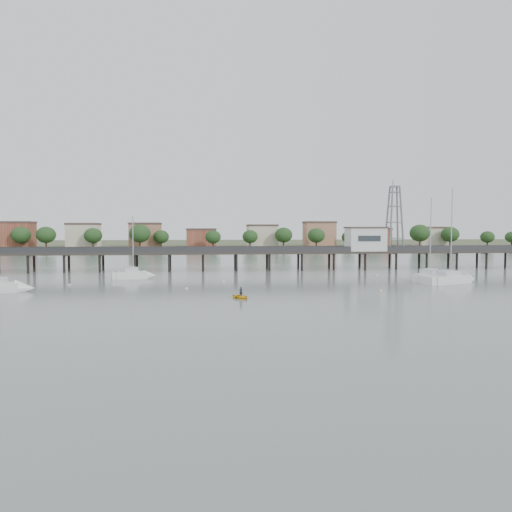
{
  "coord_description": "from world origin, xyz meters",
  "views": [
    {
      "loc": [
        -11.43,
        -45.6,
        8.62
      ],
      "look_at": [
        -1.25,
        42.0,
        4.0
      ],
      "focal_mm": 35.0,
      "sensor_mm": 36.0,
      "label": 1
    }
  ],
  "objects_px": {
    "sailboat_c": "(432,277)",
    "lattice_tower": "(394,219)",
    "white_tender": "(139,275)",
    "pier": "(252,253)",
    "sailboat_d": "(456,279)",
    "yellow_dinghy": "(241,298)",
    "sailboat_b": "(137,275)",
    "sailboat_a": "(6,287)"
  },
  "relations": [
    {
      "from": "sailboat_d",
      "to": "sailboat_c",
      "type": "xyz_separation_m",
      "value": [
        -1.88,
        4.57,
        0.01
      ]
    },
    {
      "from": "sailboat_c",
      "to": "yellow_dinghy",
      "type": "relative_size",
      "value": 4.94
    },
    {
      "from": "sailboat_d",
      "to": "lattice_tower",
      "type": "bearing_deg",
      "value": 67.82
    },
    {
      "from": "pier",
      "to": "sailboat_d",
      "type": "relative_size",
      "value": 9.21
    },
    {
      "from": "pier",
      "to": "lattice_tower",
      "type": "height_order",
      "value": "lattice_tower"
    },
    {
      "from": "sailboat_b",
      "to": "white_tender",
      "type": "distance_m",
      "value": 2.39
    },
    {
      "from": "sailboat_c",
      "to": "sailboat_b",
      "type": "height_order",
      "value": "sailboat_c"
    },
    {
      "from": "sailboat_d",
      "to": "sailboat_a",
      "type": "bearing_deg",
      "value": 163.59
    },
    {
      "from": "pier",
      "to": "yellow_dinghy",
      "type": "bearing_deg",
      "value": -98.03
    },
    {
      "from": "sailboat_a",
      "to": "yellow_dinghy",
      "type": "xyz_separation_m",
      "value": [
        31.89,
        -10.2,
        -0.64
      ]
    },
    {
      "from": "sailboat_b",
      "to": "yellow_dinghy",
      "type": "xyz_separation_m",
      "value": [
        16.11,
        -27.52,
        -0.65
      ]
    },
    {
      "from": "lattice_tower",
      "to": "sailboat_a",
      "type": "xyz_separation_m",
      "value": [
        -69.51,
        -33.16,
        -10.46
      ]
    },
    {
      "from": "pier",
      "to": "sailboat_d",
      "type": "xyz_separation_m",
      "value": [
        30.24,
        -29.23,
        -3.17
      ]
    },
    {
      "from": "yellow_dinghy",
      "to": "pier",
      "type": "bearing_deg",
      "value": 56.89
    },
    {
      "from": "sailboat_a",
      "to": "lattice_tower",
      "type": "bearing_deg",
      "value": 21.88
    },
    {
      "from": "pier",
      "to": "sailboat_a",
      "type": "relative_size",
      "value": 11.17
    },
    {
      "from": "sailboat_a",
      "to": "sailboat_b",
      "type": "xyz_separation_m",
      "value": [
        15.78,
        17.32,
        0.01
      ]
    },
    {
      "from": "yellow_dinghy",
      "to": "lattice_tower",
      "type": "bearing_deg",
      "value": 23.97
    },
    {
      "from": "sailboat_d",
      "to": "sailboat_c",
      "type": "relative_size",
      "value": 1.1
    },
    {
      "from": "sailboat_d",
      "to": "yellow_dinghy",
      "type": "relative_size",
      "value": 5.43
    },
    {
      "from": "lattice_tower",
      "to": "sailboat_a",
      "type": "relative_size",
      "value": 1.15
    },
    {
      "from": "pier",
      "to": "sailboat_a",
      "type": "xyz_separation_m",
      "value": [
        -38.01,
        -33.16,
        -3.15
      ]
    },
    {
      "from": "lattice_tower",
      "to": "yellow_dinghy",
      "type": "height_order",
      "value": "lattice_tower"
    },
    {
      "from": "sailboat_c",
      "to": "lattice_tower",
      "type": "bearing_deg",
      "value": 38.6
    },
    {
      "from": "lattice_tower",
      "to": "sailboat_a",
      "type": "height_order",
      "value": "lattice_tower"
    },
    {
      "from": "white_tender",
      "to": "yellow_dinghy",
      "type": "height_order",
      "value": "yellow_dinghy"
    },
    {
      "from": "pier",
      "to": "sailboat_b",
      "type": "distance_m",
      "value": 27.47
    },
    {
      "from": "lattice_tower",
      "to": "yellow_dinghy",
      "type": "bearing_deg",
      "value": -130.94
    },
    {
      "from": "sailboat_d",
      "to": "sailboat_c",
      "type": "distance_m",
      "value": 4.95
    },
    {
      "from": "sailboat_a",
      "to": "sailboat_b",
      "type": "bearing_deg",
      "value": 44.03
    },
    {
      "from": "sailboat_c",
      "to": "sailboat_b",
      "type": "distance_m",
      "value": 51.34
    },
    {
      "from": "sailboat_c",
      "to": "white_tender",
      "type": "relative_size",
      "value": 3.84
    },
    {
      "from": "sailboat_a",
      "to": "white_tender",
      "type": "xyz_separation_m",
      "value": [
        15.88,
        19.7,
        -0.21
      ]
    },
    {
      "from": "pier",
      "to": "yellow_dinghy",
      "type": "distance_m",
      "value": 43.96
    },
    {
      "from": "pier",
      "to": "sailboat_c",
      "type": "height_order",
      "value": "sailboat_c"
    },
    {
      "from": "lattice_tower",
      "to": "yellow_dinghy",
      "type": "relative_size",
      "value": 5.17
    },
    {
      "from": "white_tender",
      "to": "sailboat_c",
      "type": "bearing_deg",
      "value": 1.04
    },
    {
      "from": "pier",
      "to": "sailboat_b",
      "type": "height_order",
      "value": "sailboat_b"
    },
    {
      "from": "sailboat_c",
      "to": "white_tender",
      "type": "distance_m",
      "value": 51.7
    },
    {
      "from": "sailboat_d",
      "to": "sailboat_b",
      "type": "distance_m",
      "value": 54.15
    },
    {
      "from": "sailboat_a",
      "to": "white_tender",
      "type": "bearing_deg",
      "value": 47.49
    },
    {
      "from": "sailboat_d",
      "to": "white_tender",
      "type": "height_order",
      "value": "sailboat_d"
    }
  ]
}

